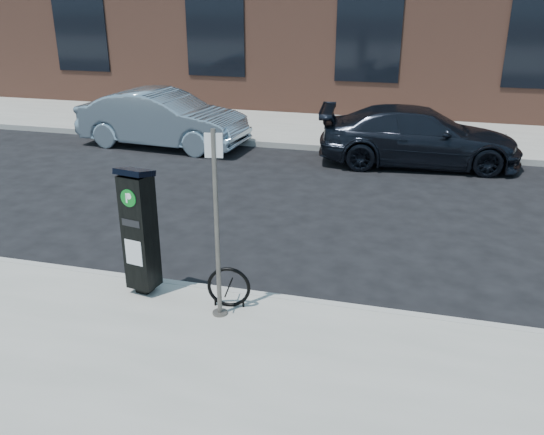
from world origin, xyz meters
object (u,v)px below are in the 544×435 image
(parking_kiosk, at_px, (140,230))
(car_silver, at_px, (163,119))
(sign_pole, at_px, (217,228))
(car_dark, at_px, (419,136))
(bike_rack, at_px, (229,287))

(parking_kiosk, relative_size, car_silver, 0.39)
(parking_kiosk, xyz_separation_m, car_silver, (-3.32, 7.75, -0.31))
(car_silver, bearing_deg, sign_pole, -146.27)
(sign_pole, distance_m, car_dark, 8.36)
(sign_pole, relative_size, car_dark, 0.50)
(car_silver, bearing_deg, car_dark, -85.55)
(sign_pole, bearing_deg, bike_rack, 64.92)
(sign_pole, bearing_deg, parking_kiosk, 154.91)
(car_silver, distance_m, car_dark, 6.70)
(parking_kiosk, distance_m, car_dark, 8.46)
(sign_pole, relative_size, bike_rack, 4.22)
(sign_pole, relative_size, car_silver, 0.53)
(bike_rack, distance_m, car_silver, 9.07)
(sign_pole, xyz_separation_m, car_silver, (-4.51, 8.05, -0.59))
(bike_rack, bearing_deg, parking_kiosk, 168.23)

